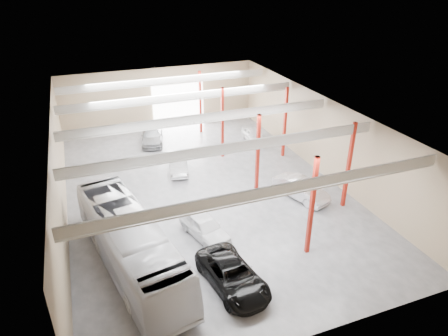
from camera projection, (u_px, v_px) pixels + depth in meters
depot_shell at (204, 134)px, 31.90m from camera, size 22.12×32.12×7.06m
coach_bus at (130, 243)px, 24.39m from camera, size 5.51×13.57×3.68m
black_sedan at (232, 275)px, 23.37m from camera, size 3.38×5.98×1.58m
car_row_a at (205, 227)px, 27.71m from camera, size 3.01×4.97×1.58m
car_row_b at (178, 163)px, 36.75m from camera, size 2.41×4.77×1.50m
car_row_c at (152, 135)px, 42.73m from camera, size 3.29×5.72×1.56m
car_right_near at (301, 189)px, 32.41m from camera, size 3.21×5.21×1.62m
car_right_far at (254, 135)px, 43.03m from camera, size 1.93×4.26×1.42m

